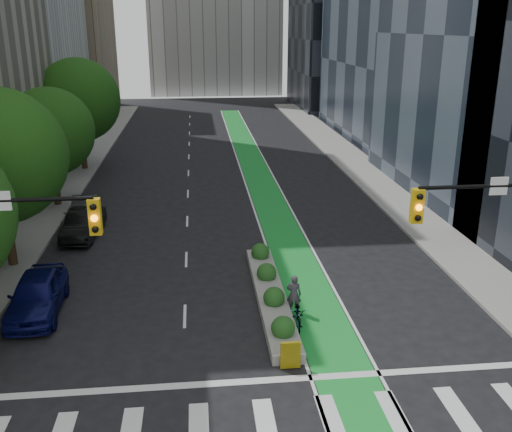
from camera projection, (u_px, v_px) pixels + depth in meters
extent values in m
plane|color=black|center=(262.00, 403.00, 18.03)|extent=(160.00, 160.00, 0.00)
cube|color=gray|center=(56.00, 193.00, 40.39)|extent=(3.60, 90.00, 0.15)
cube|color=gray|center=(379.00, 183.00, 42.76)|extent=(3.60, 90.00, 0.15)
cube|color=#1A9332|center=(256.00, 171.00, 46.61)|extent=(2.20, 70.00, 0.01)
cube|color=tan|center=(51.00, 12.00, 74.10)|extent=(14.00, 16.00, 26.00)
cube|color=black|center=(348.00, 5.00, 79.68)|extent=(14.00, 18.00, 28.00)
cylinder|color=black|center=(7.00, 219.00, 27.44)|extent=(0.44, 0.44, 5.04)
cylinder|color=black|center=(55.00, 173.00, 36.96)|extent=(0.44, 0.44, 4.48)
sphere|color=#0E450F|center=(50.00, 132.00, 36.09)|extent=(5.60, 5.60, 5.60)
cylinder|color=black|center=(82.00, 139.00, 46.28)|extent=(0.44, 0.44, 5.15)
sphere|color=#0E450F|center=(78.00, 100.00, 45.28)|extent=(6.60, 6.60, 6.60)
cube|color=gold|center=(95.00, 217.00, 16.04)|extent=(0.34, 0.28, 1.05)
sphere|color=orange|center=(94.00, 218.00, 15.89)|extent=(0.20, 0.20, 0.20)
cube|color=white|center=(1.00, 201.00, 15.59)|extent=(0.55, 0.04, 0.55)
cylinder|color=black|center=(507.00, 186.00, 17.09)|extent=(5.50, 0.12, 0.12)
cube|color=gold|center=(417.00, 206.00, 16.99)|extent=(0.34, 0.28, 1.05)
sphere|color=orange|center=(419.00, 208.00, 16.84)|extent=(0.20, 0.20, 0.20)
cube|color=white|center=(499.00, 186.00, 17.03)|extent=(0.55, 0.04, 0.55)
cube|color=gray|center=(271.00, 296.00, 24.69)|extent=(1.20, 10.00, 0.40)
cube|color=yellow|center=(290.00, 355.00, 19.68)|extent=(0.70, 0.12, 1.00)
sphere|color=#194C19|center=(283.00, 328.00, 21.25)|extent=(0.90, 0.90, 0.90)
sphere|color=#194C19|center=(274.00, 298.00, 23.60)|extent=(0.90, 0.90, 0.90)
sphere|color=#194C19|center=(267.00, 273.00, 25.96)|extent=(0.90, 0.90, 0.90)
sphere|color=#194C19|center=(260.00, 252.00, 28.32)|extent=(0.90, 0.90, 0.90)
imported|color=gray|center=(298.00, 315.00, 22.51)|extent=(0.85, 1.91, 0.97)
imported|color=#3D3640|center=(294.00, 294.00, 23.45)|extent=(0.69, 0.53, 1.69)
imported|color=#0D104F|center=(37.00, 294.00, 23.48)|extent=(2.18, 5.01, 1.68)
imported|color=black|center=(83.00, 224.00, 32.03)|extent=(1.95, 4.74, 1.53)
imported|color=#5C5E61|center=(80.00, 214.00, 34.10)|extent=(1.89, 4.38, 1.26)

